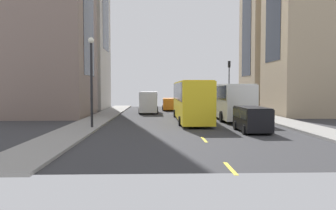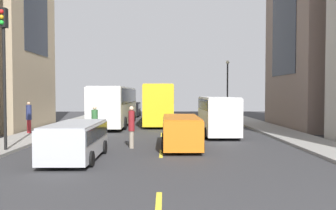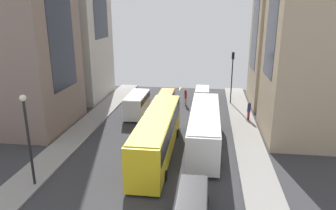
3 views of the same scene
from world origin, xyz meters
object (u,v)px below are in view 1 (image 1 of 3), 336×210
(traffic_light_near_corner, at_px, (229,76))
(pedestrian_waiting_curb, at_px, (206,102))
(car_silver_1, at_px, (201,102))
(car_black_0, at_px, (252,117))
(car_orange_2, at_px, (170,103))
(pedestrian_crossing_near, at_px, (188,102))
(delivery_van_white, at_px, (149,100))
(pedestrian_walking_far, at_px, (253,102))
(streetcar_yellow, at_px, (190,98))
(city_bus_white, at_px, (227,98))

(traffic_light_near_corner, bearing_deg, pedestrian_waiting_curb, 38.72)
(car_silver_1, bearing_deg, car_black_0, 90.25)
(car_orange_2, height_order, pedestrian_crossing_near, pedestrian_crossing_near)
(delivery_van_white, distance_m, traffic_light_near_corner, 13.21)
(car_black_0, relative_size, pedestrian_walking_far, 1.90)
(delivery_van_white, relative_size, pedestrian_waiting_curb, 2.67)
(pedestrian_walking_far, bearing_deg, delivery_van_white, 85.95)
(streetcar_yellow, height_order, pedestrian_crossing_near, streetcar_yellow)
(pedestrian_walking_far, bearing_deg, car_orange_2, 59.20)
(pedestrian_crossing_near, bearing_deg, city_bus_white, 168.71)
(traffic_light_near_corner, bearing_deg, car_black_0, 81.48)
(car_silver_1, xyz_separation_m, traffic_light_near_corner, (-3.77, 1.62, 3.79))
(pedestrian_waiting_curb, xyz_separation_m, traffic_light_near_corner, (-3.62, -2.90, 3.60))
(car_orange_2, bearing_deg, pedestrian_crossing_near, -179.63)
(streetcar_yellow, distance_m, car_black_0, 8.79)
(pedestrian_crossing_near, relative_size, pedestrian_walking_far, 1.03)
(city_bus_white, distance_m, pedestrian_crossing_near, 12.88)
(city_bus_white, xyz_separation_m, car_silver_1, (0.59, -15.47, -1.08))
(city_bus_white, distance_m, traffic_light_near_corner, 14.47)
(car_orange_2, xyz_separation_m, pedestrian_crossing_near, (-2.56, -0.02, 0.21))
(car_orange_2, distance_m, pedestrian_waiting_curb, 5.06)
(car_silver_1, relative_size, pedestrian_waiting_curb, 2.13)
(streetcar_yellow, relative_size, delivery_van_white, 2.34)
(pedestrian_crossing_near, bearing_deg, car_orange_2, 67.10)
(city_bus_white, bearing_deg, pedestrian_walking_far, -123.29)
(pedestrian_waiting_curb, bearing_deg, traffic_light_near_corner, 151.18)
(car_black_0, bearing_deg, pedestrian_walking_far, -106.41)
(car_black_0, height_order, car_silver_1, car_black_0)
(car_black_0, distance_m, car_silver_1, 26.01)
(city_bus_white, xyz_separation_m, traffic_light_near_corner, (-3.18, -13.85, 2.71))
(car_black_0, relative_size, pedestrian_crossing_near, 1.85)
(delivery_van_white, xyz_separation_m, pedestrian_crossing_near, (-5.29, -5.06, -0.34))
(pedestrian_waiting_curb, bearing_deg, car_orange_2, -86.02)
(pedestrian_waiting_curb, distance_m, pedestrian_crossing_near, 2.76)
(car_silver_1, height_order, pedestrian_waiting_curb, pedestrian_waiting_curb)
(car_black_0, bearing_deg, car_silver_1, -89.75)
(streetcar_yellow, bearing_deg, delivery_van_white, -67.88)
(streetcar_yellow, bearing_deg, pedestrian_walking_far, -131.51)
(car_silver_1, relative_size, pedestrian_crossing_near, 2.08)
(car_silver_1, relative_size, traffic_light_near_corner, 0.68)
(car_orange_2, xyz_separation_m, traffic_light_near_corner, (-8.41, -1.30, 3.75))
(pedestrian_waiting_curb, bearing_deg, streetcar_yellow, 8.11)
(city_bus_white, xyz_separation_m, streetcar_yellow, (3.88, 2.51, 0.11))
(pedestrian_crossing_near, bearing_deg, delivery_van_white, 110.43)
(car_silver_1, xyz_separation_m, pedestrian_waiting_curb, (-0.15, 4.52, 0.19))
(city_bus_white, distance_m, pedestrian_walking_far, 8.72)
(delivery_van_white, xyz_separation_m, car_black_0, (-7.49, 18.05, -0.51))
(streetcar_yellow, relative_size, pedestrian_crossing_near, 6.09)
(delivery_van_white, bearing_deg, car_black_0, 112.52)
(streetcar_yellow, height_order, pedestrian_walking_far, streetcar_yellow)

